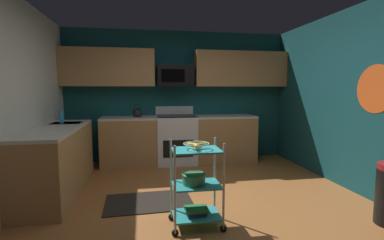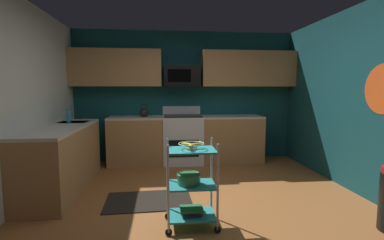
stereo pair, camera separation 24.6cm
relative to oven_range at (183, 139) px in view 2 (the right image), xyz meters
name	(u,v)px [view 2 (the right image)]	position (x,y,z in m)	size (l,w,h in m)	color
floor	(201,207)	(0.08, -2.10, -0.50)	(4.40, 4.80, 0.04)	#995B2D
wall_back	(185,96)	(0.08, 0.33, 0.82)	(4.52, 0.06, 2.60)	#14474C
wall_left	(4,102)	(-2.15, -2.10, 0.82)	(0.06, 4.80, 2.60)	silver
wall_right	(373,101)	(2.31, -2.10, 0.82)	(0.06, 4.80, 2.60)	#14474C
wall_flower_decal	(383,89)	(2.28, -2.29, 0.97)	(0.62, 0.62, 0.00)	#E5591E
counter_run	(145,145)	(-0.70, -0.53, -0.01)	(3.69, 2.62, 0.92)	#B27F4C
oven_range	(183,139)	(0.00, 0.00, 0.00)	(0.76, 0.65, 1.10)	white
upper_cabinets	(187,68)	(0.09, 0.13, 1.37)	(4.40, 0.33, 0.70)	#B27F4C
microwave	(182,76)	(0.00, 0.10, 1.22)	(0.70, 0.39, 0.40)	black
rolling_cart	(191,185)	(-0.10, -2.62, -0.03)	(0.56, 0.38, 0.91)	silver
fruit_bowl	(191,145)	(-0.10, -2.62, 0.40)	(0.27, 0.27, 0.07)	silver
mixing_bowl_large	(189,179)	(-0.13, -2.62, 0.04)	(0.25, 0.25, 0.11)	#387F4C
book_stack	(191,211)	(-0.10, -2.62, -0.31)	(0.24, 0.19, 0.07)	#1E4C8C
kettle	(144,113)	(-0.74, 0.00, 0.52)	(0.21, 0.18, 0.26)	black
dish_soap_bottle	(68,116)	(-1.87, -0.85, 0.54)	(0.06, 0.06, 0.20)	#2D8CBF
floor_rug	(149,201)	(-0.58, -1.90, -0.47)	(1.10, 0.70, 0.01)	black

